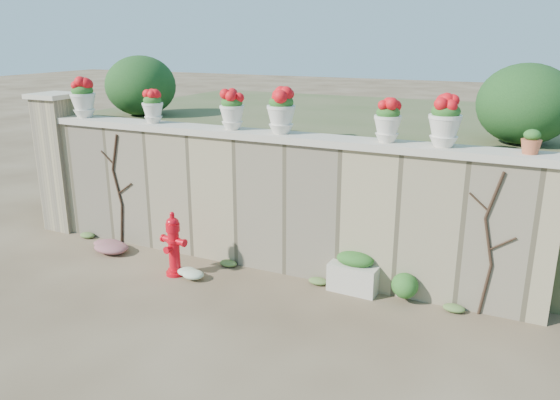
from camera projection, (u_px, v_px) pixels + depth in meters
The scene contains 21 objects.
ground at pixel (202, 316), 7.00m from camera, with size 80.00×80.00×0.00m, color #4C3A26.
stone_wall at pixel (265, 204), 8.27m from camera, with size 8.00×0.40×2.00m, color gray.
wall_cap at pixel (265, 135), 7.96m from camera, with size 8.10×0.52×0.10m, color beige.
gate_pillar at pixel (61, 161), 9.90m from camera, with size 0.72×0.72×2.48m.
raised_fill at pixel (337, 162), 11.03m from camera, with size 9.00×6.00×2.00m, color #384C23.
back_shrub_left at pixel (141, 86), 10.17m from camera, with size 1.30×1.30×1.10m, color #143814.
back_shrub_right at pixel (525, 104), 7.46m from camera, with size 1.30×1.30×1.10m, color #143814.
vine_left at pixel (118, 188), 9.18m from camera, with size 0.60×0.04×1.91m.
vine_right at pixel (489, 243), 6.75m from camera, with size 0.60×0.04×1.91m.
fire_hydrant at pixel (174, 244), 8.07m from camera, with size 0.42×0.30×0.98m.
planter_box at pixel (354, 273), 7.64m from camera, with size 0.70×0.43×0.57m.
green_shrub at pixel (399, 285), 7.28m from camera, with size 0.55×0.50×0.52m, color #1E5119.
magenta_clump at pixel (107, 245), 9.08m from camera, with size 0.81×0.54×0.22m, color #B9256A.
white_flowers at pixel (191, 273), 8.03m from camera, with size 0.51×0.41×0.18m, color white.
urn_pot_0 at pixel (83, 98), 9.28m from camera, with size 0.42×0.42×0.66m.
urn_pot_1 at pixel (153, 107), 8.70m from camera, with size 0.33×0.33×0.52m.
urn_pot_2 at pixel (232, 110), 8.09m from camera, with size 0.37×0.37×0.58m.
urn_pot_3 at pixel (281, 111), 7.75m from camera, with size 0.41×0.41×0.64m.
urn_pot_4 at pixel (388, 121), 7.12m from camera, with size 0.36×0.36×0.56m.
urn_pot_5 at pixel (445, 121), 6.81m from camera, with size 0.41×0.41×0.65m.
terracotta_pot at pixel (531, 143), 6.45m from camera, with size 0.24×0.24×0.28m.
Camera 1 is at (3.59, -5.23, 3.45)m, focal length 35.00 mm.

